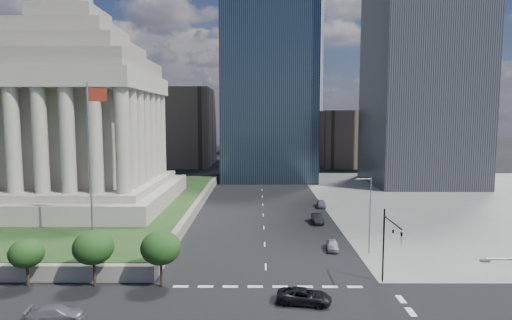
{
  "coord_description": "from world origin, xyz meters",
  "views": [
    {
      "loc": [
        -0.87,
        -29.07,
        17.61
      ],
      "look_at": [
        -1.16,
        20.37,
        12.68
      ],
      "focal_mm": 30.0,
      "sensor_mm": 36.0,
      "label": 1
    }
  ],
  "objects_px": {
    "war_memorial": "(74,96)",
    "parked_sedan_far": "(321,204)",
    "pickup_truck": "(304,296)",
    "parked_sedan_mid": "(317,219)",
    "traffic_signal_ne": "(389,239)",
    "flagpole": "(91,154)",
    "suv_grey": "(56,314)",
    "parked_sedan_near": "(332,245)",
    "street_lamp_north": "(369,211)"
  },
  "relations": [
    {
      "from": "flagpole",
      "to": "traffic_signal_ne",
      "type": "relative_size",
      "value": 2.5
    },
    {
      "from": "traffic_signal_ne",
      "to": "parked_sedan_mid",
      "type": "xyz_separation_m",
      "value": [
        -3.5,
        27.4,
        -4.49
      ]
    },
    {
      "from": "parked_sedan_mid",
      "to": "pickup_truck",
      "type": "bearing_deg",
      "value": -101.02
    },
    {
      "from": "traffic_signal_ne",
      "to": "parked_sedan_far",
      "type": "xyz_separation_m",
      "value": [
        -1.0,
        40.0,
        -4.53
      ]
    },
    {
      "from": "suv_grey",
      "to": "flagpole",
      "type": "bearing_deg",
      "value": 2.0
    },
    {
      "from": "street_lamp_north",
      "to": "pickup_truck",
      "type": "xyz_separation_m",
      "value": [
        -9.85,
        -15.0,
        -4.94
      ]
    },
    {
      "from": "war_memorial",
      "to": "suv_grey",
      "type": "relative_size",
      "value": 8.05
    },
    {
      "from": "pickup_truck",
      "to": "parked_sedan_far",
      "type": "bearing_deg",
      "value": -0.63
    },
    {
      "from": "street_lamp_north",
      "to": "war_memorial",
      "type": "bearing_deg",
      "value": 154.08
    },
    {
      "from": "war_memorial",
      "to": "pickup_truck",
      "type": "height_order",
      "value": "war_memorial"
    },
    {
      "from": "traffic_signal_ne",
      "to": "suv_grey",
      "type": "relative_size",
      "value": 1.65
    },
    {
      "from": "suv_grey",
      "to": "parked_sedan_near",
      "type": "xyz_separation_m",
      "value": [
        27.34,
        20.29,
        -0.03
      ]
    },
    {
      "from": "street_lamp_north",
      "to": "parked_sedan_near",
      "type": "bearing_deg",
      "value": 161.07
    },
    {
      "from": "parked_sedan_near",
      "to": "parked_sedan_mid",
      "type": "xyz_separation_m",
      "value": [
        0.0,
        14.61,
        0.09
      ]
    },
    {
      "from": "traffic_signal_ne",
      "to": "parked_sedan_far",
      "type": "bearing_deg",
      "value": 91.43
    },
    {
      "from": "traffic_signal_ne",
      "to": "pickup_truck",
      "type": "xyz_separation_m",
      "value": [
        -9.02,
        -3.7,
        -4.53
      ]
    },
    {
      "from": "war_memorial",
      "to": "parked_sedan_far",
      "type": "bearing_deg",
      "value": 7.13
    },
    {
      "from": "parked_sedan_mid",
      "to": "parked_sedan_far",
      "type": "xyz_separation_m",
      "value": [
        2.5,
        12.6,
        -0.05
      ]
    },
    {
      "from": "traffic_signal_ne",
      "to": "parked_sedan_mid",
      "type": "relative_size",
      "value": 1.73
    },
    {
      "from": "parked_sedan_near",
      "to": "suv_grey",
      "type": "bearing_deg",
      "value": -137.38
    },
    {
      "from": "flagpole",
      "to": "parked_sedan_mid",
      "type": "distance_m",
      "value": 37.35
    },
    {
      "from": "traffic_signal_ne",
      "to": "parked_sedan_near",
      "type": "height_order",
      "value": "traffic_signal_ne"
    },
    {
      "from": "war_memorial",
      "to": "suv_grey",
      "type": "xyz_separation_m",
      "value": [
        15.66,
        -41.81,
        -20.7
      ]
    },
    {
      "from": "war_memorial",
      "to": "pickup_truck",
      "type": "relative_size",
      "value": 7.52
    },
    {
      "from": "suv_grey",
      "to": "pickup_truck",
      "type": "bearing_deg",
      "value": -89.2
    },
    {
      "from": "war_memorial",
      "to": "pickup_truck",
      "type": "xyz_separation_m",
      "value": [
        37.48,
        -38.0,
        -20.68
      ]
    },
    {
      "from": "street_lamp_north",
      "to": "parked_sedan_far",
      "type": "distance_m",
      "value": 29.17
    },
    {
      "from": "war_memorial",
      "to": "parked_sedan_far",
      "type": "distance_m",
      "value": 50.3
    },
    {
      "from": "parked_sedan_near",
      "to": "parked_sedan_mid",
      "type": "distance_m",
      "value": 14.61
    },
    {
      "from": "pickup_truck",
      "to": "parked_sedan_mid",
      "type": "bearing_deg",
      "value": -0.3
    },
    {
      "from": "war_memorial",
      "to": "parked_sedan_far",
      "type": "relative_size",
      "value": 9.25
    },
    {
      "from": "pickup_truck",
      "to": "parked_sedan_near",
      "type": "relative_size",
      "value": 1.32
    },
    {
      "from": "street_lamp_north",
      "to": "pickup_truck",
      "type": "height_order",
      "value": "street_lamp_north"
    },
    {
      "from": "traffic_signal_ne",
      "to": "street_lamp_north",
      "type": "distance_m",
      "value": 11.34
    },
    {
      "from": "flagpole",
      "to": "parked_sedan_near",
      "type": "xyz_separation_m",
      "value": [
        30.83,
        2.48,
        -12.45
      ]
    },
    {
      "from": "flagpole",
      "to": "street_lamp_north",
      "type": "xyz_separation_m",
      "value": [
        35.16,
        1.0,
        -7.45
      ]
    },
    {
      "from": "flagpole",
      "to": "traffic_signal_ne",
      "type": "distance_m",
      "value": 36.69
    },
    {
      "from": "pickup_truck",
      "to": "parked_sedan_far",
      "type": "xyz_separation_m",
      "value": [
        8.02,
        43.69,
        -0.0
      ]
    },
    {
      "from": "parked_sedan_far",
      "to": "pickup_truck",
      "type": "bearing_deg",
      "value": -96.47
    },
    {
      "from": "parked_sedan_near",
      "to": "parked_sedan_far",
      "type": "distance_m",
      "value": 27.32
    },
    {
      "from": "traffic_signal_ne",
      "to": "parked_sedan_far",
      "type": "relative_size",
      "value": 1.9
    },
    {
      "from": "parked_sedan_near",
      "to": "parked_sedan_mid",
      "type": "relative_size",
      "value": 0.85
    },
    {
      "from": "flagpole",
      "to": "parked_sedan_far",
      "type": "xyz_separation_m",
      "value": [
        33.33,
        29.69,
        -12.4
      ]
    },
    {
      "from": "pickup_truck",
      "to": "suv_grey",
      "type": "bearing_deg",
      "value": 109.67
    },
    {
      "from": "parked_sedan_mid",
      "to": "parked_sedan_far",
      "type": "relative_size",
      "value": 1.1
    },
    {
      "from": "war_memorial",
      "to": "parked_sedan_mid",
      "type": "distance_m",
      "value": 48.19
    },
    {
      "from": "parked_sedan_mid",
      "to": "parked_sedan_near",
      "type": "bearing_deg",
      "value": -90.95
    },
    {
      "from": "traffic_signal_ne",
      "to": "parked_sedan_near",
      "type": "xyz_separation_m",
      "value": [
        -3.5,
        12.79,
        -4.58
      ]
    },
    {
      "from": "suv_grey",
      "to": "parked_sedan_mid",
      "type": "xyz_separation_m",
      "value": [
        27.34,
        34.9,
        0.06
      ]
    },
    {
      "from": "pickup_truck",
      "to": "parked_sedan_near",
      "type": "bearing_deg",
      "value": -8.75
    }
  ]
}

